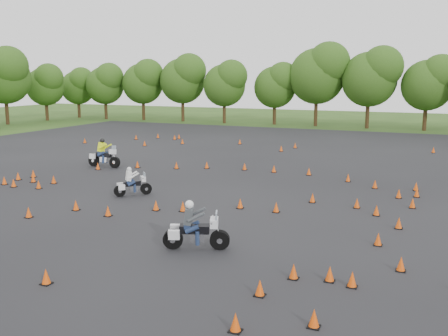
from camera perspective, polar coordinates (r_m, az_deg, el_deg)
name	(u,v)px	position (r m, az deg, el deg)	size (l,w,h in m)	color
ground	(190,208)	(23.38, -3.87, -4.53)	(140.00, 140.00, 0.00)	#2D5119
asphalt_pad	(238,183)	(28.70, 1.57, -1.68)	(62.00, 62.00, 0.00)	black
treeline	(359,90)	(55.87, 15.18, 8.64)	(87.13, 32.49, 10.55)	#2D4F16
traffic_cones	(233,180)	(28.37, 1.04, -1.36)	(35.87, 32.99, 0.45)	#E24B09
rider_grey	(196,224)	(17.62, -3.19, -6.43)	(2.36, 0.72, 1.82)	#3D4144
rider_yellow	(103,153)	(34.39, -13.63, 1.67)	(2.49, 0.76, 1.92)	#ECFF16
rider_white	(133,181)	(25.89, -10.40, -1.48)	(1.95, 0.60, 1.51)	white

